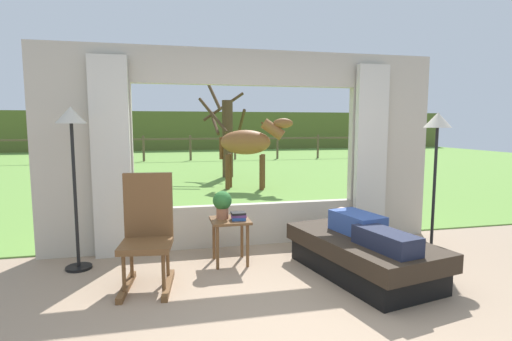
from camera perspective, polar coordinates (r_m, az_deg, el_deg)
ground_plane at (r=3.41m, az=7.21°, el=-21.41°), size 12.00×12.00×0.00m
back_wall_with_window at (r=5.20m, az=-1.12°, el=2.75°), size 5.20×0.12×2.55m
curtain_panel_left at (r=5.00m, az=-20.11°, el=1.62°), size 0.44×0.10×2.40m
curtain_panel_right at (r=5.67m, az=16.17°, el=2.31°), size 0.44×0.10×2.40m
outdoor_pasture_lawn at (r=16.10m, az=-9.00°, el=0.88°), size 36.00×21.68×0.02m
distant_hill_ridge at (r=25.85m, az=-10.53°, el=5.63°), size 36.00×2.00×2.40m
recliner_sofa at (r=4.46m, az=15.08°, el=-11.66°), size 1.24×1.85×0.42m
reclining_person at (r=4.33m, az=15.50°, el=-8.03°), size 0.46×1.43×0.22m
rocking_chair at (r=4.11m, az=-15.34°, el=-8.49°), size 0.53×0.73×1.12m
side_table at (r=4.62m, az=-3.74°, el=-8.12°), size 0.44×0.44×0.52m
potted_plant at (r=4.60m, az=-4.87°, el=-4.65°), size 0.22×0.22×0.32m
book_stack at (r=4.55m, az=-2.52°, el=-6.56°), size 0.19×0.17×0.09m
floor_lamp_left at (r=4.71m, az=-24.94°, el=4.14°), size 0.32×0.32×1.79m
floor_lamp_right at (r=5.20m, az=24.56°, el=3.90°), size 0.32×0.32×1.74m
horse at (r=9.71m, az=-1.05°, el=4.00°), size 1.80×0.95×1.73m
pasture_tree at (r=11.95m, az=-4.29°, el=5.26°), size 1.46×1.48×2.96m
pasture_fence_line at (r=17.77m, az=-9.42°, el=3.78°), size 16.10×0.10×1.10m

